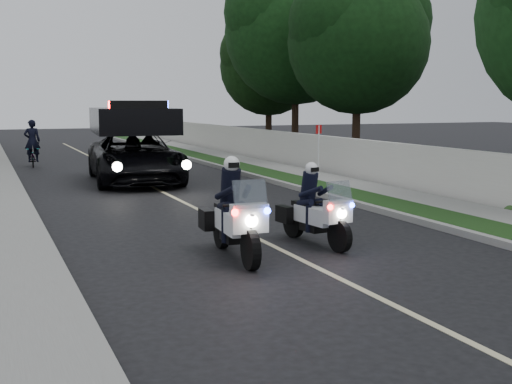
# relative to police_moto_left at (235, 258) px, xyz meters

# --- Properties ---
(ground) EXTENTS (120.00, 120.00, 0.00)m
(ground) POSITION_rel_police_moto_left_xyz_m (1.04, -0.01, 0.00)
(ground) COLOR black
(ground) RESTS_ON ground
(curb_right) EXTENTS (0.20, 60.00, 0.15)m
(curb_right) POSITION_rel_police_moto_left_xyz_m (5.14, 9.99, 0.07)
(curb_right) COLOR gray
(curb_right) RESTS_ON ground
(grass_verge) EXTENTS (1.20, 60.00, 0.16)m
(grass_verge) POSITION_rel_police_moto_left_xyz_m (5.84, 9.99, 0.08)
(grass_verge) COLOR #193814
(grass_verge) RESTS_ON ground
(sidewalk_right) EXTENTS (1.40, 60.00, 0.16)m
(sidewalk_right) POSITION_rel_police_moto_left_xyz_m (7.14, 9.99, 0.08)
(sidewalk_right) COLOR gray
(sidewalk_right) RESTS_ON ground
(property_wall) EXTENTS (0.22, 60.00, 1.50)m
(property_wall) POSITION_rel_police_moto_left_xyz_m (8.14, 9.99, 0.75)
(property_wall) COLOR beige
(property_wall) RESTS_ON ground
(curb_left) EXTENTS (0.20, 60.00, 0.15)m
(curb_left) POSITION_rel_police_moto_left_xyz_m (-3.06, 9.99, 0.07)
(curb_left) COLOR gray
(curb_left) RESTS_ON ground
(lane_marking) EXTENTS (0.12, 50.00, 0.01)m
(lane_marking) POSITION_rel_police_moto_left_xyz_m (1.04, 9.99, 0.00)
(lane_marking) COLOR #BFB78C
(lane_marking) RESTS_ON ground
(police_moto_left) EXTENTS (0.91, 2.22, 1.85)m
(police_moto_left) POSITION_rel_police_moto_left_xyz_m (0.00, 0.00, 0.00)
(police_moto_left) COLOR white
(police_moto_left) RESTS_ON ground
(police_moto_right) EXTENTS (0.90, 1.99, 1.63)m
(police_moto_right) POSITION_rel_police_moto_left_xyz_m (1.87, 0.44, 0.00)
(police_moto_right) COLOR silver
(police_moto_right) RESTS_ON ground
(police_suv) EXTENTS (3.45, 6.50, 3.04)m
(police_suv) POSITION_rel_police_moto_left_xyz_m (0.82, 11.85, 0.00)
(police_suv) COLOR black
(police_suv) RESTS_ON ground
(bicycle) EXTENTS (0.63, 1.58, 0.81)m
(bicycle) POSITION_rel_police_moto_left_xyz_m (-2.06, 19.10, 0.00)
(bicycle) COLOR black
(bicycle) RESTS_ON ground
(cyclist) EXTENTS (0.69, 0.49, 1.83)m
(cyclist) POSITION_rel_police_moto_left_xyz_m (-2.06, 19.10, 0.00)
(cyclist) COLOR black
(cyclist) RESTS_ON ground
(sign_post) EXTENTS (0.42, 0.42, 2.05)m
(sign_post) POSITION_rel_police_moto_left_xyz_m (7.04, 9.96, 0.00)
(sign_post) COLOR red
(sign_post) RESTS_ON ground
(tree_right_c) EXTENTS (6.61, 6.61, 10.37)m
(tree_right_c) POSITION_rel_police_moto_left_xyz_m (11.32, 14.45, 0.00)
(tree_right_c) COLOR black
(tree_right_c) RESTS_ON ground
(tree_right_d) EXTENTS (9.55, 9.55, 12.20)m
(tree_right_d) POSITION_rel_police_moto_left_xyz_m (11.11, 20.17, 0.00)
(tree_right_d) COLOR #133913
(tree_right_d) RESTS_ON ground
(tree_right_e) EXTENTS (6.93, 6.93, 9.26)m
(tree_right_e) POSITION_rel_police_moto_left_xyz_m (11.22, 23.85, 0.00)
(tree_right_e) COLOR black
(tree_right_e) RESTS_ON ground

